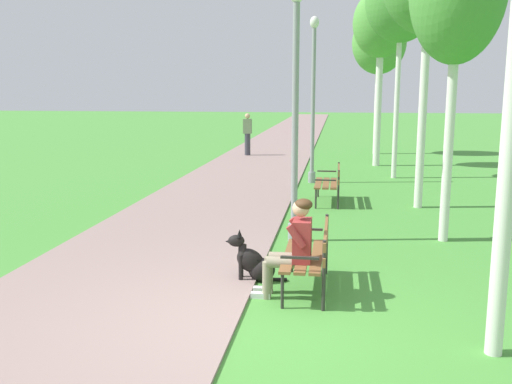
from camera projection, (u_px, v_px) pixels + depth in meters
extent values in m
plane|color=#478E38|center=(257.00, 325.00, 6.22)|extent=(120.00, 120.00, 0.00)
cube|color=gray|center=(285.00, 138.00, 29.87)|extent=(3.44, 60.00, 0.04)
cube|color=brown|center=(290.00, 255.00, 7.29)|extent=(0.14, 1.50, 0.04)
cube|color=brown|center=(303.00, 256.00, 7.27)|extent=(0.14, 1.50, 0.04)
cube|color=brown|center=(317.00, 256.00, 7.24)|extent=(0.14, 1.50, 0.04)
cube|color=brown|center=(325.00, 246.00, 7.20)|extent=(0.04, 1.50, 0.11)
cube|color=brown|center=(326.00, 232.00, 7.17)|extent=(0.04, 1.50, 0.11)
cylinder|color=#2D2B28|center=(292.00, 257.00, 8.01)|extent=(0.04, 0.04, 0.45)
cylinder|color=#2D2B28|center=(326.00, 244.00, 7.91)|extent=(0.04, 0.04, 0.85)
cube|color=#2D2B28|center=(307.00, 229.00, 7.91)|extent=(0.45, 0.04, 0.03)
cylinder|color=#2D2B28|center=(282.00, 290.00, 6.66)|extent=(0.04, 0.04, 0.45)
cylinder|color=#2D2B28|center=(324.00, 276.00, 6.56)|extent=(0.04, 0.04, 0.85)
cube|color=#2D2B28|center=(300.00, 258.00, 6.56)|extent=(0.45, 0.04, 0.03)
cube|color=brown|center=(318.00, 183.00, 12.93)|extent=(0.14, 1.50, 0.04)
cube|color=brown|center=(326.00, 183.00, 12.91)|extent=(0.14, 1.50, 0.04)
cube|color=brown|center=(334.00, 183.00, 12.88)|extent=(0.14, 1.50, 0.04)
cube|color=brown|center=(339.00, 177.00, 12.84)|extent=(0.04, 1.50, 0.11)
cube|color=brown|center=(339.00, 170.00, 12.81)|extent=(0.04, 1.50, 0.11)
cylinder|color=#2D2B28|center=(318.00, 188.00, 13.65)|extent=(0.04, 0.04, 0.45)
cylinder|color=#2D2B28|center=(338.00, 180.00, 13.54)|extent=(0.04, 0.04, 0.85)
cube|color=#2D2B28|center=(327.00, 171.00, 13.55)|extent=(0.45, 0.04, 0.03)
cylinder|color=#2D2B28|center=(316.00, 198.00, 12.30)|extent=(0.04, 0.04, 0.45)
cylinder|color=#2D2B28|center=(338.00, 190.00, 12.20)|extent=(0.04, 0.04, 0.85)
cube|color=#2D2B28|center=(326.00, 180.00, 12.20)|extent=(0.45, 0.04, 0.03)
cylinder|color=gray|center=(286.00, 258.00, 7.11)|extent=(0.42, 0.14, 0.14)
cylinder|color=gray|center=(269.00, 275.00, 7.18)|extent=(0.11, 0.11, 0.47)
cube|color=silver|center=(263.00, 290.00, 7.23)|extent=(0.24, 0.09, 0.07)
cylinder|color=gray|center=(284.00, 263.00, 6.91)|extent=(0.42, 0.14, 0.14)
cylinder|color=gray|center=(267.00, 280.00, 6.99)|extent=(0.11, 0.11, 0.47)
cube|color=silver|center=(260.00, 295.00, 7.03)|extent=(0.24, 0.09, 0.07)
cube|color=maroon|center=(302.00, 240.00, 6.94)|extent=(0.22, 0.36, 0.52)
cylinder|color=maroon|center=(298.00, 228.00, 7.12)|extent=(0.25, 0.09, 0.30)
cylinder|color=maroon|center=(296.00, 236.00, 6.73)|extent=(0.25, 0.09, 0.30)
sphere|color=tan|center=(301.00, 208.00, 6.87)|extent=(0.21, 0.21, 0.21)
ellipsoid|color=#472D19|center=(304.00, 204.00, 6.85)|extent=(0.22, 0.23, 0.14)
ellipsoid|color=black|center=(262.00, 270.00, 7.63)|extent=(0.39, 0.32, 0.32)
ellipsoid|color=black|center=(251.00, 261.00, 7.61)|extent=(0.52, 0.28, 0.48)
ellipsoid|color=black|center=(254.00, 258.00, 7.61)|extent=(0.37, 0.23, 0.27)
cylinder|color=black|center=(241.00, 266.00, 7.69)|extent=(0.06, 0.06, 0.38)
cylinder|color=black|center=(241.00, 269.00, 7.57)|extent=(0.06, 0.06, 0.38)
cylinder|color=black|center=(242.00, 250.00, 7.59)|extent=(0.13, 0.18, 0.19)
ellipsoid|color=black|center=(236.00, 241.00, 7.57)|extent=(0.24, 0.17, 0.16)
cone|color=black|center=(229.00, 241.00, 7.57)|extent=(0.11, 0.10, 0.09)
cone|color=black|center=(239.00, 233.00, 7.60)|extent=(0.06, 0.06, 0.09)
cone|color=black|center=(239.00, 234.00, 7.51)|extent=(0.06, 0.06, 0.09)
cylinder|color=black|center=(277.00, 279.00, 7.65)|extent=(0.28, 0.08, 0.04)
cylinder|color=gray|center=(294.00, 232.00, 9.69)|extent=(0.20, 0.20, 0.30)
cylinder|color=gray|center=(295.00, 125.00, 9.36)|extent=(0.11, 0.11, 3.94)
cylinder|color=gray|center=(312.00, 177.00, 15.76)|extent=(0.20, 0.20, 0.30)
cylinder|color=gray|center=(313.00, 107.00, 15.41)|extent=(0.11, 0.11, 4.19)
ellipsoid|color=silver|center=(314.00, 22.00, 15.02)|extent=(0.24, 0.24, 0.32)
cylinder|color=silver|center=(511.00, 121.00, 5.15)|extent=(0.17, 0.17, 4.53)
cylinder|color=silver|center=(449.00, 141.00, 9.41)|extent=(0.16, 0.16, 3.43)
cylinder|color=silver|center=(423.00, 113.00, 12.10)|extent=(0.18, 0.18, 4.12)
cylinder|color=silver|center=(397.00, 104.00, 16.25)|extent=(0.14, 0.14, 4.30)
ellipsoid|color=#4C933D|center=(401.00, 0.00, 15.75)|extent=(1.98, 1.74, 2.31)
cylinder|color=silver|center=(378.00, 106.00, 18.97)|extent=(0.23, 0.23, 4.02)
ellipsoid|color=#569E42|center=(381.00, 23.00, 18.49)|extent=(1.84, 1.56, 2.22)
cylinder|color=silver|center=(377.00, 108.00, 22.62)|extent=(0.20, 0.20, 3.63)
ellipsoid|color=#569E42|center=(379.00, 43.00, 22.17)|extent=(2.10, 1.97, 2.42)
cylinder|color=#383842|center=(248.00, 145.00, 22.02)|extent=(0.22, 0.22, 0.88)
cube|color=#6B7F5B|center=(247.00, 126.00, 21.89)|extent=(0.32, 0.20, 0.56)
sphere|color=tan|center=(247.00, 116.00, 21.82)|extent=(0.20, 0.20, 0.20)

